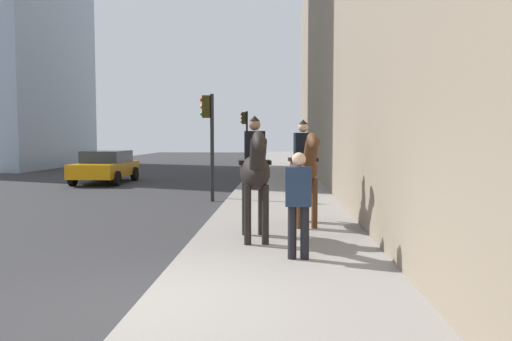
{
  "coord_description": "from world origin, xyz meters",
  "views": [
    {
      "loc": [
        -5.83,
        -1.69,
        2.06
      ],
      "look_at": [
        4.0,
        -1.2,
        1.4
      ],
      "focal_mm": 35.14,
      "sensor_mm": 36.0,
      "label": 1
    }
  ],
  "objects": [
    {
      "name": "car_near_lane",
      "position": [
        16.07,
        6.1,
        0.76
      ],
      "size": [
        4.24,
        2.11,
        1.44
      ],
      "rotation": [
        0.0,
        0.0,
        3.15
      ],
      "color": "orange",
      "rests_on": "ground"
    },
    {
      "name": "mounted_horse_near",
      "position": [
        3.46,
        -1.21,
        1.44
      ],
      "size": [
        2.15,
        0.73,
        2.34
      ],
      "rotation": [
        0.0,
        0.0,
        3.26
      ],
      "color": "black",
      "rests_on": "sidewalk_slab"
    },
    {
      "name": "traffic_light_far_curb",
      "position": [
        23.65,
        0.39,
        2.4
      ],
      "size": [
        0.2,
        0.44,
        3.56
      ],
      "color": "black",
      "rests_on": "ground"
    },
    {
      "name": "pedestrian_greeting",
      "position": [
        2.05,
        -1.97,
        1.1
      ],
      "size": [
        0.29,
        0.42,
        1.7
      ],
      "rotation": [
        0.0,
        0.0,
        -0.09
      ],
      "color": "black",
      "rests_on": "sidewalk_slab"
    },
    {
      "name": "sidewalk_slab",
      "position": [
        0.0,
        -1.72,
        0.06
      ],
      "size": [
        120.0,
        3.44,
        0.12
      ],
      "primitive_type": "cube",
      "color": "gray",
      "rests_on": "ground"
    },
    {
      "name": "traffic_light_near_curb",
      "position": [
        9.95,
        0.58,
        2.31
      ],
      "size": [
        0.2,
        0.44,
        3.41
      ],
      "color": "black",
      "rests_on": "ground"
    },
    {
      "name": "mounted_horse_far",
      "position": [
        5.1,
        -2.2,
        1.42
      ],
      "size": [
        2.15,
        0.77,
        2.32
      ],
      "rotation": [
        0.0,
        0.0,
        3.29
      ],
      "color": "#4C2B16",
      "rests_on": "sidewalk_slab"
    }
  ]
}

